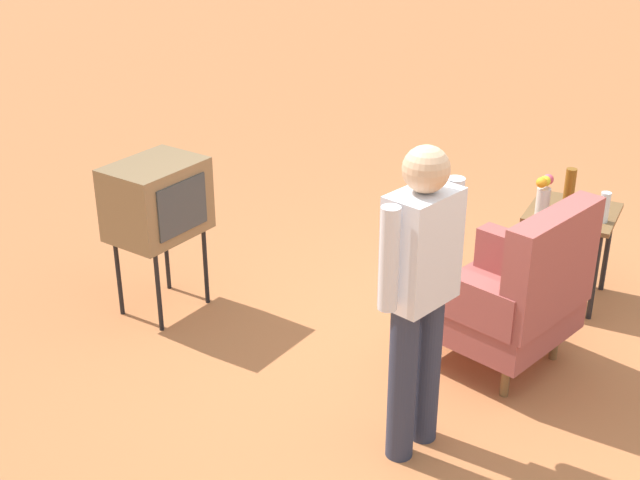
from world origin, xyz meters
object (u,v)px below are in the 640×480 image
at_px(side_table, 571,224).
at_px(armchair, 513,292).
at_px(bottle_short_clear, 604,207).
at_px(bottle_tall_amber, 569,191).
at_px(soda_can_red, 573,211).
at_px(flower_vase, 544,193).
at_px(tv_on_stand, 157,200).
at_px(person_standing, 420,286).

bearing_deg(side_table, armchair, -6.43).
distance_m(bottle_short_clear, bottle_tall_amber, 0.25).
bearing_deg(soda_can_red, flower_vase, -93.34).
bearing_deg(side_table, flower_vase, -49.23).
xyz_separation_m(soda_can_red, bottle_tall_amber, (-0.12, -0.06, 0.09)).
height_order(bottle_short_clear, flower_vase, flower_vase).
relative_size(armchair, bottle_short_clear, 5.30).
distance_m(tv_on_stand, bottle_short_clear, 2.84).
bearing_deg(flower_vase, bottle_short_clear, 97.91).
bearing_deg(bottle_short_clear, side_table, -115.45).
distance_m(person_standing, soda_can_red, 1.86).
height_order(side_table, bottle_short_clear, bottle_short_clear).
bearing_deg(side_table, soda_can_red, 9.12).
height_order(side_table, flower_vase, flower_vase).
height_order(armchair, side_table, armchair).
distance_m(armchair, bottle_short_clear, 1.00).
relative_size(tv_on_stand, person_standing, 0.63).
relative_size(bottle_short_clear, bottle_tall_amber, 0.67).
height_order(tv_on_stand, soda_can_red, tv_on_stand).
bearing_deg(armchair, person_standing, -13.83).
xyz_separation_m(bottle_tall_amber, flower_vase, (0.11, -0.14, -0.00)).
height_order(bottle_short_clear, bottle_tall_amber, bottle_tall_amber).
height_order(soda_can_red, flower_vase, flower_vase).
relative_size(person_standing, bottle_short_clear, 8.20).
height_order(side_table, tv_on_stand, tv_on_stand).
bearing_deg(soda_can_red, armchair, -9.35).
xyz_separation_m(armchair, person_standing, (0.95, -0.23, 0.44)).
relative_size(side_table, bottle_tall_amber, 2.14).
relative_size(armchair, person_standing, 0.65).
bearing_deg(tv_on_stand, flower_vase, 119.11).
distance_m(armchair, flower_vase, 0.91).
bearing_deg(bottle_tall_amber, armchair, -4.66).
relative_size(soda_can_red, flower_vase, 0.46).
bearing_deg(flower_vase, side_table, 130.77).
xyz_separation_m(side_table, flower_vase, (0.15, -0.17, 0.24)).
height_order(armchair, flower_vase, armchair).
distance_m(person_standing, bottle_short_clear, 1.96).
xyz_separation_m(bottle_short_clear, flower_vase, (0.05, -0.38, 0.05)).
xyz_separation_m(tv_on_stand, bottle_short_clear, (-1.26, 2.55, -0.04)).
bearing_deg(flower_vase, person_standing, -5.50).
bearing_deg(armchair, bottle_short_clear, 160.82).
distance_m(armchair, soda_can_red, 0.89).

